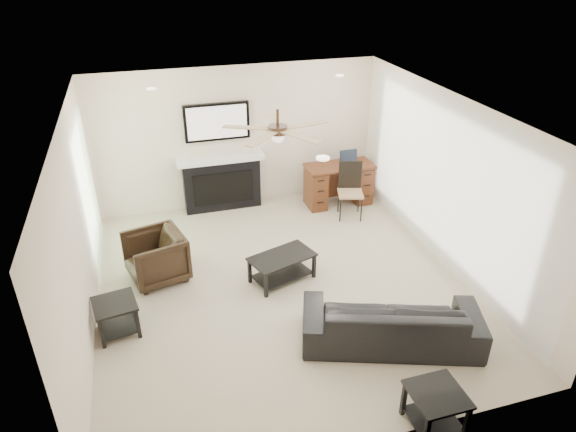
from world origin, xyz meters
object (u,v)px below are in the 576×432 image
(sofa, at_px, (392,321))
(desk, at_px, (338,184))
(armchair, at_px, (156,257))
(fireplace_unit, at_px, (220,159))
(coffee_table, at_px, (282,268))

(sofa, xyz_separation_m, desk, (0.76, 3.66, 0.07))
(armchair, bearing_deg, sofa, 36.37)
(fireplace_unit, xyz_separation_m, desk, (2.06, -0.42, -0.57))
(armchair, xyz_separation_m, fireplace_unit, (1.30, 1.93, 0.60))
(sofa, xyz_separation_m, fireplace_unit, (-1.30, 4.08, 0.65))
(fireplace_unit, bearing_deg, sofa, -72.29)
(fireplace_unit, height_order, desk, fireplace_unit)
(coffee_table, bearing_deg, fireplace_unit, 80.77)
(fireplace_unit, relative_size, desk, 1.57)
(armchair, distance_m, desk, 3.68)
(sofa, bearing_deg, desk, -82.51)
(armchair, bearing_deg, fireplace_unit, 132.09)
(coffee_table, xyz_separation_m, desk, (1.66, 2.06, 0.18))
(desk, bearing_deg, coffee_table, -128.89)
(sofa, xyz_separation_m, coffee_table, (-0.90, 1.60, -0.11))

